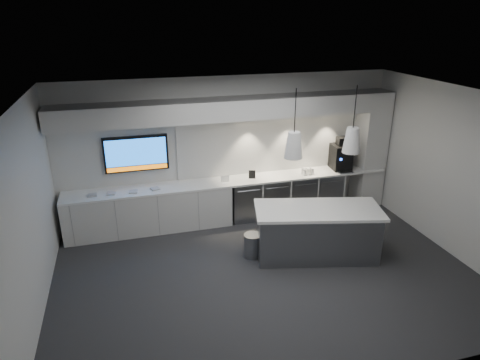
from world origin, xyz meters
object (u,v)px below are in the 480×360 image
object	(u,v)px
wall_tv	(136,154)
bin	(252,245)
island	(317,232)
coffee_machine	(341,156)

from	to	relation	value
wall_tv	bin	size ratio (longest dim) A/B	2.84
wall_tv	bin	distance (m)	2.92
wall_tv	bin	bearing A→B (deg)	-44.72
island	bin	bearing A→B (deg)	179.77
wall_tv	island	distance (m)	3.80
wall_tv	bin	world-z (taller)	wall_tv
wall_tv	island	xyz separation A→B (m)	(2.97, -2.11, -1.08)
coffee_machine	bin	bearing A→B (deg)	-143.02
island	coffee_machine	bearing A→B (deg)	66.66
wall_tv	coffee_machine	world-z (taller)	wall_tv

